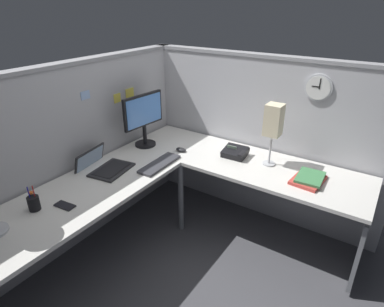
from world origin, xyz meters
name	(u,v)px	position (x,y,z in m)	size (l,w,h in m)	color
ground_plane	(186,244)	(0.00, 0.00, 0.00)	(6.80, 6.80, 0.00)	#47474C
cubicle_wall_back	(76,157)	(-0.36, 0.87, 0.79)	(2.57, 0.12, 1.58)	#B2B2B7
cubicle_wall_right	(259,138)	(0.87, -0.27, 0.79)	(0.12, 2.37, 1.58)	#B2B2B7
desk	(179,194)	(-0.15, -0.05, 0.63)	(2.35, 2.15, 0.73)	silver
monitor	(144,116)	(0.25, 0.64, 1.02)	(0.46, 0.20, 0.50)	black
laptop	(102,166)	(-0.31, 0.62, 0.75)	(0.40, 0.43, 0.22)	#232326
keyboard	(160,164)	(0.00, 0.26, 0.74)	(0.43, 0.14, 0.02)	#38383D
computer_mouse	(181,150)	(0.33, 0.27, 0.75)	(0.06, 0.10, 0.03)	#232326
pen_cup	(34,203)	(-0.96, 0.55, 0.78)	(0.08, 0.08, 0.18)	black
cell_phone	(65,206)	(-0.83, 0.42, 0.73)	(0.07, 0.14, 0.01)	black
office_phone	(236,153)	(0.51, -0.20, 0.77)	(0.20, 0.21, 0.11)	black
book_stack	(309,179)	(0.43, -0.87, 0.75)	(0.30, 0.23, 0.04)	#BF3F38
desk_lamp_paper	(273,122)	(0.53, -0.51, 1.11)	(0.13, 0.13, 0.53)	#B7BABF
wall_clock	(319,88)	(0.82, -0.75, 1.37)	(0.04, 0.22, 0.22)	#B7BABF
pinned_note_leftmost	(85,95)	(-0.22, 0.82, 1.30)	(0.09, 0.00, 0.07)	#99B7E5
pinned_note_middle	(130,93)	(0.28, 0.82, 1.21)	(0.11, 0.00, 0.09)	#EAD84C
pinned_note_rightmost	(117,98)	(0.12, 0.82, 1.20)	(0.08, 0.00, 0.08)	#EAD84C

